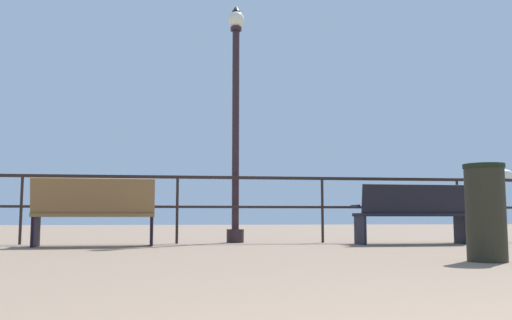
% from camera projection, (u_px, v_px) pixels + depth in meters
% --- Properties ---
extents(pier_railing, '(21.62, 0.05, 1.09)m').
position_uv_depth(pier_railing, '(251.00, 193.00, 9.01)').
color(pier_railing, black).
rests_on(pier_railing, ground_plane).
extents(bench_near_left, '(1.73, 0.70, 0.97)m').
position_uv_depth(bench_near_left, '(94.00, 209.00, 7.91)').
color(bench_near_left, brown).
rests_on(bench_near_left, ground_plane).
extents(bench_near_right, '(1.78, 0.72, 0.92)m').
position_uv_depth(bench_near_right, '(414.00, 211.00, 8.55)').
color(bench_near_right, black).
rests_on(bench_near_right, ground_plane).
extents(lamppost_center, '(0.29, 0.29, 4.07)m').
position_uv_depth(lamppost_center, '(236.00, 117.00, 9.32)').
color(lamppost_center, '#2C1D21').
rests_on(lamppost_center, ground_plane).
extents(seagull_on_rail, '(0.45, 0.29, 0.22)m').
position_uv_depth(seagull_on_rail, '(502.00, 173.00, 9.65)').
color(seagull_on_rail, white).
rests_on(seagull_on_rail, pier_railing).
extents(trash_bin, '(0.39, 0.39, 0.93)m').
position_uv_depth(trash_bin, '(486.00, 212.00, 5.24)').
color(trash_bin, black).
rests_on(trash_bin, ground_plane).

